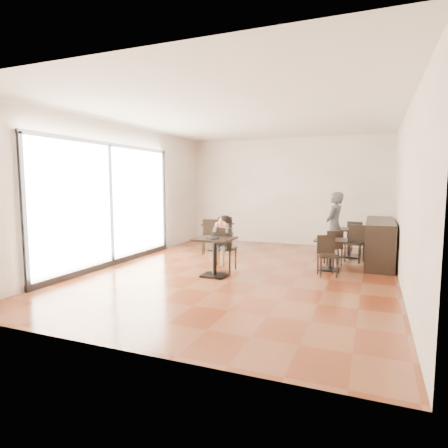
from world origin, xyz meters
The scene contains 23 objects.
floor centered at (0.00, 0.00, 0.00)m, with size 6.00×8.00×0.01m, color brown.
ceiling centered at (0.00, 0.00, 3.20)m, with size 6.00×8.00×0.01m, color silver.
wall_back centered at (0.00, 4.00, 1.60)m, with size 6.00×0.01×3.20m, color silver.
wall_front centered at (0.00, -4.00, 1.60)m, with size 6.00×0.01×3.20m, color silver.
wall_left centered at (-3.00, 0.00, 1.60)m, with size 0.01×8.00×3.20m, color silver.
wall_right centered at (3.00, 0.00, 1.60)m, with size 0.01×8.00×3.20m, color silver.
storefront_window centered at (-2.97, -0.50, 1.40)m, with size 0.04×4.50×2.60m, color white.
child_table centered at (-0.41, -0.54, 0.39)m, with size 0.73×0.73×0.77m, color black, non-canonical shape.
child_chair centered at (-0.41, 0.01, 0.47)m, with size 0.42×0.42×0.93m, color black, non-canonical shape.
child centered at (-0.41, 0.01, 0.59)m, with size 0.42×0.59×1.17m, color slate, non-canonical shape.
plate centered at (-0.41, -0.64, 0.78)m, with size 0.26×0.26×0.02m, color black.
pizza_slice centered at (-0.41, -0.18, 1.02)m, with size 0.27×0.21×0.06m, color #D7C079, non-canonical shape.
adult_patron centered at (1.61, 2.21, 0.82)m, with size 0.60×0.39×1.64m, color #3E3E44.
cafe_table_mid centered at (1.67, 0.85, 0.33)m, with size 0.63×0.63×0.67m, color black, non-canonical shape.
cafe_table_left centered at (-1.46, 2.12, 0.37)m, with size 0.71×0.71×0.75m, color black, non-canonical shape.
cafe_table_back centered at (1.96, 2.51, 0.36)m, with size 0.68×0.68×0.72m, color black, non-canonical shape.
chair_mid_a centered at (1.67, 1.40, 0.40)m, with size 0.36×0.36×0.81m, color black, non-canonical shape.
chair_mid_b centered at (1.67, 0.30, 0.40)m, with size 0.36×0.36×0.81m, color black, non-canonical shape.
chair_left_a centered at (-1.46, 2.67, 0.45)m, with size 0.40×0.40×0.90m, color black, non-canonical shape.
chair_left_b centered at (-1.46, 1.57, 0.45)m, with size 0.40×0.40×0.90m, color black, non-canonical shape.
chair_back_a centered at (2.11, 3.06, 0.43)m, with size 0.39×0.39×0.86m, color black, non-canonical shape.
chair_back_b centered at (2.11, 1.96, 0.43)m, with size 0.39×0.39×0.86m, color black, non-canonical shape.
service_counter centered at (2.65, 2.00, 0.50)m, with size 0.60×2.40×1.00m, color black.
Camera 1 is at (2.49, -7.28, 1.86)m, focal length 30.00 mm.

